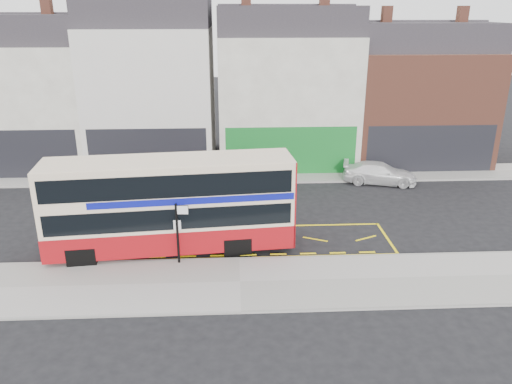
{
  "coord_description": "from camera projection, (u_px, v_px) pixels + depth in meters",
  "views": [
    {
      "loc": [
        -0.22,
        -19.35,
        10.2
      ],
      "look_at": [
        0.83,
        2.0,
        2.27
      ],
      "focal_mm": 35.0,
      "sensor_mm": 36.0,
      "label": 1
    }
  ],
  "objects": [
    {
      "name": "car_white",
      "position": [
        380.0,
        173.0,
        30.61
      ],
      "size": [
        4.73,
        2.82,
        1.28
      ],
      "primitive_type": "imported",
      "rotation": [
        0.0,
        0.0,
        1.32
      ],
      "color": "white",
      "rests_on": "ground"
    },
    {
      "name": "kerb",
      "position": [
        239.0,
        260.0,
        21.3
      ],
      "size": [
        40.0,
        0.15,
        0.15
      ],
      "primitive_type": "cube",
      "color": "gray",
      "rests_on": "ground"
    },
    {
      "name": "street_tree_right",
      "position": [
        308.0,
        110.0,
        32.03
      ],
      "size": [
        2.71,
        2.71,
        5.86
      ],
      "color": "#312416",
      "rests_on": "ground"
    },
    {
      "name": "double_decker_bus",
      "position": [
        171.0,
        204.0,
        21.52
      ],
      "size": [
        10.75,
        3.43,
        4.22
      ],
      "rotation": [
        0.0,
        0.0,
        0.1
      ],
      "color": "beige",
      "rests_on": "ground"
    },
    {
      "name": "terrace_green_shop",
      "position": [
        286.0,
        87.0,
        34.11
      ],
      "size": [
        9.0,
        8.01,
        11.3
      ],
      "color": "silver",
      "rests_on": "ground"
    },
    {
      "name": "road_markings",
      "position": [
        239.0,
        241.0,
        23.17
      ],
      "size": [
        14.0,
        3.4,
        0.01
      ],
      "primitive_type": null,
      "color": "yellow",
      "rests_on": "ground"
    },
    {
      "name": "far_pavement",
      "position": [
        236.0,
        176.0,
        31.95
      ],
      "size": [
        50.0,
        3.0,
        0.15
      ],
      "primitive_type": "cube",
      "color": "#9F9C97",
      "rests_on": "ground"
    },
    {
      "name": "ground",
      "position": [
        239.0,
        257.0,
        21.68
      ],
      "size": [
        120.0,
        120.0,
        0.0
      ],
      "primitive_type": "plane",
      "color": "black",
      "rests_on": "ground"
    },
    {
      "name": "terrace_far_left",
      "position": [
        33.0,
        93.0,
        33.41
      ],
      "size": [
        8.0,
        8.01,
        10.8
      ],
      "color": "silver",
      "rests_on": "ground"
    },
    {
      "name": "terrace_right",
      "position": [
        414.0,
        93.0,
        34.69
      ],
      "size": [
        9.0,
        8.01,
        10.3
      ],
      "color": "brown",
      "rests_on": "ground"
    },
    {
      "name": "car_silver",
      "position": [
        123.0,
        179.0,
        29.19
      ],
      "size": [
        4.64,
        2.95,
        1.47
      ],
      "primitive_type": "imported",
      "rotation": [
        0.0,
        0.0,
        1.27
      ],
      "color": "#B2B3B7",
      "rests_on": "ground"
    },
    {
      "name": "terrace_left",
      "position": [
        153.0,
        84.0,
        33.61
      ],
      "size": [
        8.0,
        8.01,
        11.8
      ],
      "color": "beige",
      "rests_on": "ground"
    },
    {
      "name": "car_grey",
      "position": [
        245.0,
        178.0,
        29.47
      ],
      "size": [
        4.55,
        2.46,
        1.42
      ],
      "primitive_type": "imported",
      "rotation": [
        0.0,
        0.0,
        1.34
      ],
      "color": "#494C51",
      "rests_on": "ground"
    },
    {
      "name": "bus_stop_post",
      "position": [
        179.0,
        227.0,
        20.38
      ],
      "size": [
        0.65,
        0.14,
        2.64
      ],
      "rotation": [
        0.0,
        0.0,
        -0.08
      ],
      "color": "black",
      "rests_on": "pavement"
    },
    {
      "name": "pavement",
      "position": [
        240.0,
        283.0,
        19.5
      ],
      "size": [
        40.0,
        4.0,
        0.15
      ],
      "primitive_type": "cube",
      "color": "#9F9C97",
      "rests_on": "ground"
    }
  ]
}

